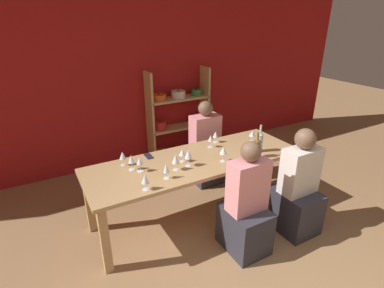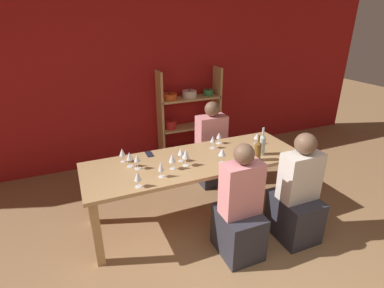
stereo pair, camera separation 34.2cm
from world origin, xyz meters
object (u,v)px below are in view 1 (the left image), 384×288
wine_bottle_green (260,141)px  wine_glass_white_e (166,168)px  wine_glass_red_a (211,139)px  wine_glass_red_b (216,135)px  person_far_a (205,152)px  wine_bottle_dark (257,147)px  person_near_a (246,212)px  shelf_unit (178,122)px  wine_glass_empty_c (176,159)px  cell_phone (149,156)px  wine_glass_empty_a (131,159)px  person_near_b (296,194)px  wine_glass_white_a (182,153)px  dining_table (196,166)px  wine_glass_white_f (123,156)px  wine_glass_empty_b (140,161)px  wine_glass_white_c (188,155)px  wine_glass_white_d (145,179)px  wine_glass_red_c (252,134)px

wine_bottle_green → wine_glass_white_e: (-1.24, -0.05, -0.02)m
wine_glass_red_a → wine_glass_red_b: bearing=36.2°
person_far_a → wine_bottle_dark: bearing=94.0°
wine_glass_red_b → person_near_a: (-0.30, -1.03, -0.43)m
shelf_unit → wine_glass_empty_c: (-0.93, -1.80, 0.29)m
wine_glass_red_a → cell_phone: size_ratio=1.07×
wine_glass_empty_a → wine_glass_red_a: wine_glass_empty_a is taller
person_far_a → person_near_b: size_ratio=0.98×
wine_glass_empty_c → cell_phone: bearing=106.7°
wine_glass_empty_a → person_far_a: person_far_a is taller
wine_glass_white_a → wine_bottle_green: bearing=-12.3°
dining_table → wine_glass_white_f: size_ratio=15.48×
wine_glass_empty_b → wine_glass_empty_c: (0.34, -0.15, 0.01)m
wine_bottle_dark → wine_glass_white_c: bearing=166.3°
wine_glass_white_f → shelf_unit: bearing=45.7°
wine_glass_empty_a → shelf_unit: bearing=49.5°
wine_bottle_dark → wine_glass_white_d: 1.37m
dining_table → wine_glass_red_a: 0.43m
wine_glass_empty_b → wine_glass_white_e: bearing=-56.0°
wine_bottle_green → wine_glass_white_a: (-0.93, 0.20, -0.02)m
wine_glass_empty_c → person_far_a: 1.30m
wine_glass_white_a → wine_glass_red_b: (0.63, 0.28, -0.01)m
person_near_b → wine_glass_empty_c: bearing=151.9°
shelf_unit → wine_glass_red_c: bearing=-79.9°
wine_glass_red_b → wine_glass_red_c: bearing=-24.4°
person_near_b → wine_bottle_green: bearing=99.3°
shelf_unit → wine_glass_red_b: 1.41m
wine_glass_empty_a → wine_glass_white_e: bearing=-55.2°
wine_bottle_green → dining_table: bearing=166.8°
wine_bottle_green → person_far_a: bearing=102.9°
person_near_b → wine_glass_empty_a: bearing=151.4°
wine_glass_white_d → wine_glass_white_e: wine_glass_white_e is taller
wine_glass_white_c → wine_glass_empty_b: 0.52m
shelf_unit → wine_glass_white_d: bearing=-124.0°
cell_phone → person_near_b: bearing=-39.4°
wine_glass_empty_a → wine_bottle_dark: bearing=-16.8°
wine_glass_white_c → wine_glass_white_e: size_ratio=1.12×
wine_glass_white_d → wine_glass_red_c: size_ratio=1.13×
wine_glass_white_a → person_near_b: person_near_b is taller
wine_glass_red_a → wine_glass_white_f: (-1.09, 0.05, 0.00)m
wine_glass_white_e → wine_glass_red_c: 1.42m
wine_glass_empty_b → person_near_b: 1.76m
wine_glass_white_a → wine_glass_white_e: bearing=-140.6°
wine_bottle_green → wine_glass_white_c: 0.93m
wine_glass_empty_c → wine_glass_red_c: size_ratio=1.25×
wine_glass_white_e → person_near_b: (1.34, -0.51, -0.43)m
wine_bottle_dark → wine_glass_red_c: 0.48m
wine_glass_white_c → wine_glass_white_f: size_ratio=1.18×
wine_glass_red_b → person_near_a: 1.15m
dining_table → wine_glass_red_b: 0.59m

